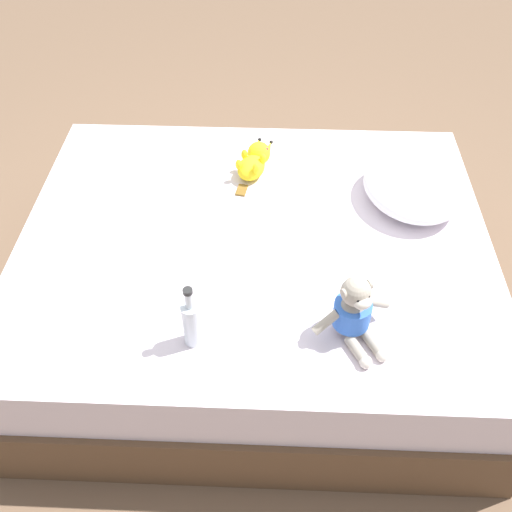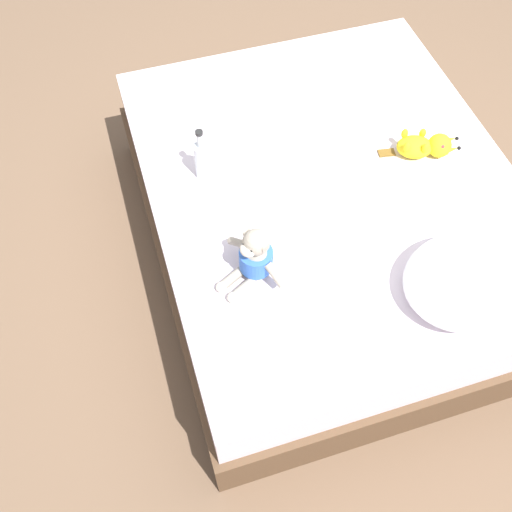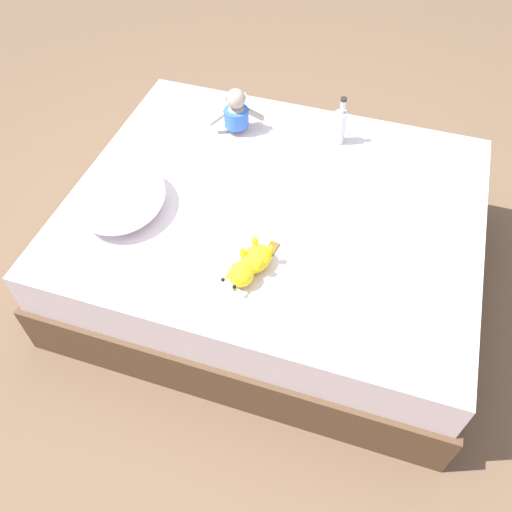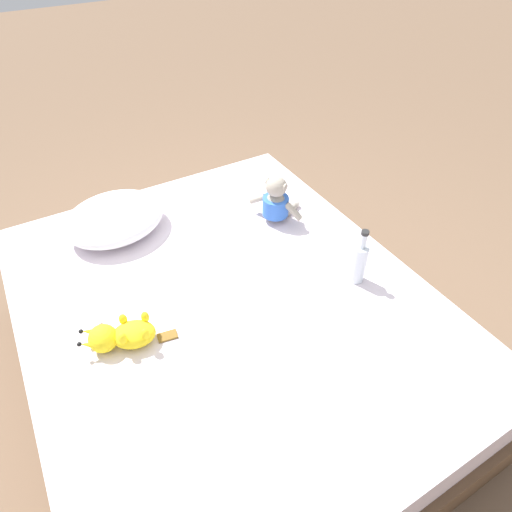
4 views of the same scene
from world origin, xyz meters
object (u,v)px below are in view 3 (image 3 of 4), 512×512
(pillow, at_px, (120,196))
(glass_bottle, at_px, (340,126))
(plush_monkey, at_px, (236,113))
(plush_yellow_creature, at_px, (249,265))
(bed, at_px, (274,240))

(pillow, height_order, glass_bottle, glass_bottle)
(plush_monkey, distance_m, plush_yellow_creature, 0.93)
(plush_monkey, relative_size, plush_yellow_creature, 0.83)
(pillow, bearing_deg, glass_bottle, -47.28)
(bed, bearing_deg, plush_monkey, 37.24)
(bed, relative_size, pillow, 3.58)
(bed, distance_m, glass_bottle, 0.64)
(glass_bottle, bearing_deg, plush_monkey, 96.57)
(plush_yellow_creature, bearing_deg, bed, 2.18)
(plush_yellow_creature, bearing_deg, plush_monkey, 22.34)
(bed, xyz_separation_m, plush_yellow_creature, (-0.41, -0.02, 0.31))
(pillow, height_order, plush_yellow_creature, pillow)
(plush_yellow_creature, distance_m, glass_bottle, 0.93)
(plush_monkey, bearing_deg, pillow, 156.84)
(plush_monkey, bearing_deg, plush_yellow_creature, -157.66)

